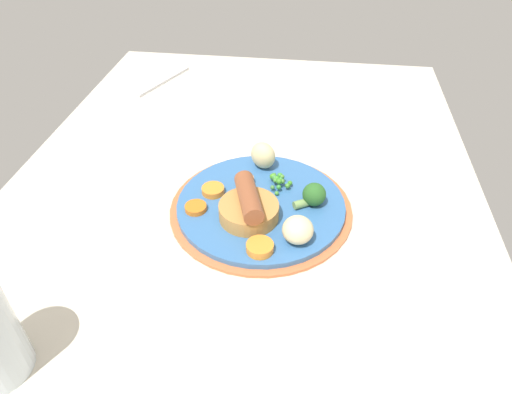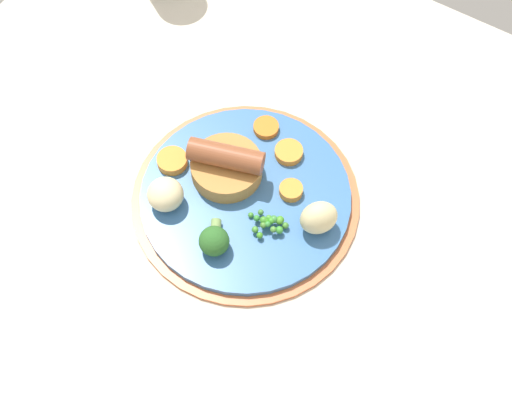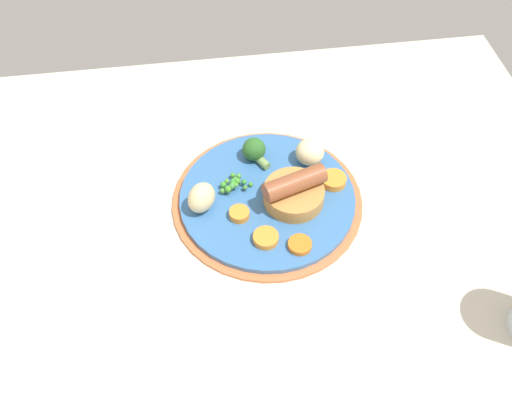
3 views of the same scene
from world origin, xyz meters
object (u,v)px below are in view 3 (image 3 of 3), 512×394
at_px(dinner_plate, 267,199).
at_px(carrot_slice_1, 239,214).
at_px(potato_chunk_1, 202,198).
at_px(potato_chunk_0, 310,152).
at_px(carrot_slice_2, 333,180).
at_px(carrot_slice_4, 266,238).
at_px(broccoli_floret_near, 255,150).
at_px(sausage_pudding, 294,191).
at_px(carrot_slice_0, 300,245).
at_px(pea_pile, 233,184).

distance_m(dinner_plate, carrot_slice_1, 0.06).
xyz_separation_m(dinner_plate, potato_chunk_1, (-0.10, -0.01, 0.03)).
xyz_separation_m(potato_chunk_0, carrot_slice_2, (0.03, -0.05, -0.01)).
relative_size(carrot_slice_2, carrot_slice_4, 1.06).
bearing_deg(carrot_slice_4, dinner_plate, 79.58).
xyz_separation_m(carrot_slice_1, carrot_slice_4, (0.03, -0.05, -0.00)).
height_order(dinner_plate, carrot_slice_2, carrot_slice_2).
relative_size(broccoli_floret_near, carrot_slice_2, 1.31).
height_order(dinner_plate, sausage_pudding, sausage_pudding).
xyz_separation_m(dinner_plate, carrot_slice_0, (0.03, -0.10, 0.01)).
height_order(dinner_plate, pea_pile, pea_pile).
distance_m(carrot_slice_0, carrot_slice_4, 0.05).
distance_m(sausage_pudding, broccoli_floret_near, 0.10).
height_order(pea_pile, potato_chunk_0, potato_chunk_0).
height_order(broccoli_floret_near, carrot_slice_4, broccoli_floret_near).
height_order(carrot_slice_2, carrot_slice_4, carrot_slice_2).
height_order(potato_chunk_0, carrot_slice_1, potato_chunk_0).
distance_m(pea_pile, carrot_slice_1, 0.05).
xyz_separation_m(potato_chunk_1, carrot_slice_1, (0.05, -0.02, -0.02)).
bearing_deg(carrot_slice_4, carrot_slice_2, 37.62).
distance_m(dinner_plate, potato_chunk_0, 0.10).
bearing_deg(sausage_pudding, carrot_slice_2, 2.85).
distance_m(carrot_slice_1, carrot_slice_2, 0.16).
bearing_deg(potato_chunk_1, pea_pile, 31.84).
distance_m(broccoli_floret_near, carrot_slice_0, 0.18).
bearing_deg(carrot_slice_2, pea_pile, 176.24).
bearing_deg(carrot_slice_2, dinner_plate, -173.67).
bearing_deg(carrot_slice_1, sausage_pudding, 12.73).
xyz_separation_m(potato_chunk_0, carrot_slice_0, (-0.05, -0.16, -0.02)).
distance_m(potato_chunk_1, carrot_slice_0, 0.16).
xyz_separation_m(carrot_slice_0, carrot_slice_1, (-0.08, 0.06, 0.00)).
height_order(carrot_slice_0, carrot_slice_4, carrot_slice_4).
relative_size(dinner_plate, sausage_pudding, 2.93).
bearing_deg(potato_chunk_1, carrot_slice_1, -24.53).
bearing_deg(potato_chunk_0, carrot_slice_1, -142.45).
height_order(potato_chunk_0, carrot_slice_2, potato_chunk_0).
relative_size(sausage_pudding, pea_pile, 1.90).
bearing_deg(broccoli_floret_near, carrot_slice_1, 130.68).
xyz_separation_m(carrot_slice_0, carrot_slice_4, (-0.05, 0.02, 0.00)).
distance_m(carrot_slice_2, carrot_slice_4, 0.15).
bearing_deg(potato_chunk_1, dinner_plate, 5.21).
bearing_deg(broccoli_floret_near, sausage_pudding, 175.10).
bearing_deg(carrot_slice_0, carrot_slice_4, 158.80).
distance_m(pea_pile, broccoli_floret_near, 0.07).
relative_size(potato_chunk_0, carrot_slice_0, 1.33).
xyz_separation_m(sausage_pudding, carrot_slice_1, (-0.08, -0.02, -0.01)).
bearing_deg(carrot_slice_1, carrot_slice_0, -40.06).
bearing_deg(potato_chunk_0, carrot_slice_2, -61.12).
distance_m(pea_pile, potato_chunk_1, 0.06).
height_order(dinner_plate, carrot_slice_0, carrot_slice_0).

